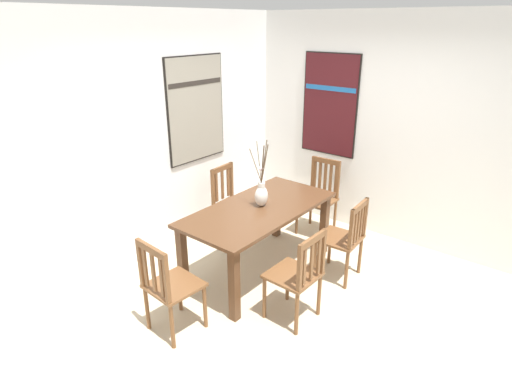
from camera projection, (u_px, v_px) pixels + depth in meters
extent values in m
cube|color=beige|center=(296.00, 298.00, 4.25)|extent=(6.40, 6.40, 0.03)
cube|color=white|center=(165.00, 136.00, 4.83)|extent=(6.40, 0.12, 2.70)
cube|color=white|center=(387.00, 130.00, 5.08)|extent=(0.12, 6.40, 2.70)
cube|color=#51331E|center=(259.00, 209.00, 4.42)|extent=(1.73, 0.85, 0.03)
cube|color=#51331E|center=(234.00, 286.00, 3.79)|extent=(0.08, 0.08, 0.73)
cube|color=#51331E|center=(324.00, 225.00, 4.93)|extent=(0.08, 0.08, 0.73)
cube|color=#51331E|center=(182.00, 260.00, 4.19)|extent=(0.08, 0.08, 0.73)
cube|color=#51331E|center=(277.00, 209.00, 5.33)|extent=(0.08, 0.08, 0.73)
ellipsoid|color=silver|center=(261.00, 196.00, 4.40)|extent=(0.15, 0.13, 0.22)
cylinder|color=silver|center=(261.00, 185.00, 4.36)|extent=(0.08, 0.08, 0.05)
cylinder|color=brown|center=(256.00, 166.00, 4.32)|extent=(0.02, 0.16, 0.34)
cylinder|color=brown|center=(264.00, 162.00, 4.27)|extent=(0.06, 0.04, 0.45)
cylinder|color=brown|center=(263.00, 165.00, 4.17)|extent=(0.15, 0.15, 0.46)
cylinder|color=brown|center=(259.00, 163.00, 4.23)|extent=(0.08, 0.01, 0.45)
cylinder|color=brown|center=(265.00, 164.00, 4.26)|extent=(0.03, 0.07, 0.41)
sphere|color=silver|center=(261.00, 169.00, 4.24)|extent=(0.05, 0.05, 0.05)
cube|color=brown|center=(235.00, 205.00, 5.24)|extent=(0.45, 0.45, 0.03)
cylinder|color=brown|center=(255.00, 220.00, 5.37)|extent=(0.04, 0.04, 0.43)
cylinder|color=brown|center=(238.00, 231.00, 5.10)|extent=(0.04, 0.04, 0.43)
cylinder|color=brown|center=(233.00, 213.00, 5.56)|extent=(0.04, 0.04, 0.43)
cylinder|color=brown|center=(215.00, 223.00, 5.29)|extent=(0.04, 0.04, 0.43)
cube|color=brown|center=(231.00, 180.00, 5.39)|extent=(0.04, 0.04, 0.46)
cube|color=brown|center=(213.00, 188.00, 5.12)|extent=(0.04, 0.04, 0.46)
cube|color=brown|center=(222.00, 168.00, 5.18)|extent=(0.38, 0.06, 0.06)
cube|color=brown|center=(228.00, 182.00, 5.35)|extent=(0.04, 0.02, 0.37)
cube|color=brown|center=(222.00, 185.00, 5.26)|extent=(0.04, 0.02, 0.37)
cube|color=brown|center=(216.00, 187.00, 5.17)|extent=(0.04, 0.02, 0.37)
cube|color=brown|center=(317.00, 201.00, 5.38)|extent=(0.44, 0.44, 0.03)
cylinder|color=brown|center=(322.00, 226.00, 5.23)|extent=(0.04, 0.04, 0.43)
cylinder|color=brown|center=(297.00, 218.00, 5.43)|extent=(0.04, 0.04, 0.43)
cylinder|color=brown|center=(335.00, 216.00, 5.50)|extent=(0.04, 0.04, 0.43)
cylinder|color=brown|center=(311.00, 209.00, 5.70)|extent=(0.04, 0.04, 0.43)
cube|color=brown|center=(338.00, 180.00, 5.32)|extent=(0.04, 0.04, 0.50)
cube|color=brown|center=(313.00, 174.00, 5.52)|extent=(0.04, 0.04, 0.50)
cube|color=brown|center=(326.00, 161.00, 5.34)|extent=(0.05, 0.38, 0.06)
cube|color=brown|center=(336.00, 181.00, 5.34)|extent=(0.02, 0.04, 0.41)
cube|color=brown|center=(330.00, 179.00, 5.39)|extent=(0.02, 0.04, 0.41)
cube|color=brown|center=(325.00, 178.00, 5.43)|extent=(0.02, 0.04, 0.41)
cube|color=brown|center=(320.00, 177.00, 5.47)|extent=(0.02, 0.04, 0.41)
cube|color=brown|center=(315.00, 176.00, 5.51)|extent=(0.02, 0.04, 0.41)
cube|color=brown|center=(339.00, 238.00, 4.44)|extent=(0.45, 0.45, 0.03)
cylinder|color=brown|center=(315.00, 260.00, 4.49)|extent=(0.04, 0.04, 0.43)
cylinder|color=brown|center=(330.00, 246.00, 4.76)|extent=(0.04, 0.04, 0.43)
cylinder|color=brown|center=(346.00, 270.00, 4.30)|extent=(0.04, 0.04, 0.43)
cylinder|color=brown|center=(360.00, 255.00, 4.57)|extent=(0.04, 0.04, 0.43)
cube|color=brown|center=(351.00, 230.00, 4.12)|extent=(0.04, 0.04, 0.43)
cube|color=brown|center=(365.00, 217.00, 4.39)|extent=(0.04, 0.04, 0.43)
cube|color=brown|center=(360.00, 206.00, 4.18)|extent=(0.38, 0.06, 0.06)
cube|color=brown|center=(352.00, 230.00, 4.14)|extent=(0.04, 0.02, 0.34)
cube|color=brown|center=(355.00, 227.00, 4.20)|extent=(0.04, 0.02, 0.34)
cube|color=brown|center=(358.00, 225.00, 4.26)|extent=(0.04, 0.02, 0.34)
cube|color=brown|center=(361.00, 222.00, 4.32)|extent=(0.04, 0.02, 0.34)
cube|color=brown|center=(364.00, 219.00, 4.38)|extent=(0.04, 0.02, 0.34)
cube|color=brown|center=(174.00, 285.00, 3.65)|extent=(0.44, 0.44, 0.03)
cylinder|color=brown|center=(180.00, 290.00, 3.97)|extent=(0.04, 0.04, 0.43)
cylinder|color=brown|center=(205.00, 306.00, 3.75)|extent=(0.04, 0.04, 0.43)
cylinder|color=brown|center=(147.00, 308.00, 3.73)|extent=(0.04, 0.04, 0.43)
cylinder|color=brown|center=(172.00, 327.00, 3.50)|extent=(0.04, 0.04, 0.43)
cube|color=brown|center=(141.00, 263.00, 3.55)|extent=(0.04, 0.04, 0.45)
cube|color=brown|center=(167.00, 279.00, 3.32)|extent=(0.04, 0.04, 0.45)
cube|color=brown|center=(151.00, 250.00, 3.36)|extent=(0.05, 0.38, 0.06)
cube|color=brown|center=(145.00, 267.00, 3.51)|extent=(0.02, 0.04, 0.36)
cube|color=brown|center=(153.00, 272.00, 3.44)|extent=(0.02, 0.04, 0.36)
cube|color=brown|center=(162.00, 277.00, 3.37)|extent=(0.02, 0.04, 0.36)
cube|color=brown|center=(293.00, 275.00, 3.80)|extent=(0.43, 0.43, 0.03)
cylinder|color=brown|center=(264.00, 297.00, 3.87)|extent=(0.04, 0.04, 0.43)
cylinder|color=brown|center=(288.00, 280.00, 4.13)|extent=(0.04, 0.04, 0.43)
cylinder|color=brown|center=(297.00, 314.00, 3.66)|extent=(0.04, 0.04, 0.43)
cylinder|color=brown|center=(319.00, 295.00, 3.91)|extent=(0.04, 0.04, 0.43)
cube|color=brown|center=(300.00, 268.00, 3.48)|extent=(0.04, 0.04, 0.44)
cube|color=brown|center=(323.00, 251.00, 3.73)|extent=(0.04, 0.04, 0.44)
cube|color=brown|center=(313.00, 240.00, 3.53)|extent=(0.38, 0.04, 0.06)
cube|color=brown|center=(304.00, 267.00, 3.53)|extent=(0.04, 0.02, 0.35)
cube|color=brown|center=(312.00, 261.00, 3.61)|extent=(0.04, 0.02, 0.35)
cube|color=brown|center=(319.00, 256.00, 3.69)|extent=(0.04, 0.02, 0.35)
cube|color=black|center=(196.00, 109.00, 5.02)|extent=(0.88, 0.04, 1.24)
cube|color=gray|center=(197.00, 110.00, 5.00)|extent=(0.85, 0.01, 1.21)
cube|color=#2D2823|center=(196.00, 83.00, 4.89)|extent=(0.82, 0.00, 0.05)
cube|color=black|center=(330.00, 105.00, 5.39)|extent=(0.04, 0.77, 1.28)
cube|color=#471419|center=(329.00, 105.00, 5.38)|extent=(0.01, 0.74, 1.25)
cube|color=#1E60A8|center=(330.00, 88.00, 5.30)|extent=(0.00, 0.71, 0.06)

